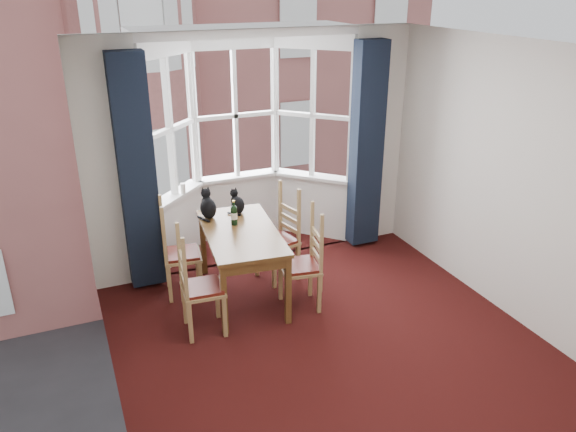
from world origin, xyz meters
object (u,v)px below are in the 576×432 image
cat_left (208,206)px  chair_left_near (194,291)px  chair_left_far (174,256)px  chair_right_near (308,266)px  chair_right_far (283,240)px  wine_bottle (234,214)px  candle_tall (183,188)px  dining_table (241,239)px  cat_right (237,203)px

cat_left → chair_left_near: bearing=-114.4°
chair_left_far → chair_right_near: (1.27, -0.80, 0.00)m
chair_left_far → chair_right_far: (1.28, -0.08, 0.00)m
cat_left → wine_bottle: 0.38m
chair_left_near → chair_left_far: (-0.02, 0.81, 0.00)m
cat_left → candle_tall: bearing=100.1°
chair_right_far → candle_tall: candle_tall is taller
dining_table → cat_left: size_ratio=4.28×
chair_left_far → candle_tall: (0.33, 0.85, 0.46)m
dining_table → chair_left_near: bearing=-144.5°
chair_left_far → chair_right_near: size_ratio=1.00×
chair_right_far → cat_left: size_ratio=2.64×
chair_right_near → wine_bottle: wine_bottle is taller
wine_bottle → candle_tall: wine_bottle is taller
chair_left_far → cat_right: cat_right is taller
chair_left_near → cat_right: (0.79, 0.98, 0.44)m
chair_left_near → chair_right_near: same height
candle_tall → chair_right_far: bearing=-44.6°
chair_left_near → chair_left_far: same height
dining_table → chair_right_far: chair_right_far is taller
dining_table → chair_left_near: size_ratio=1.62×
chair_right_near → candle_tall: (-0.93, 1.65, 0.46)m
chair_left_near → chair_right_near: size_ratio=1.00×
chair_left_near → wine_bottle: bearing=45.5°
chair_left_far → wine_bottle: 0.82m
chair_right_far → cat_right: 0.69m
candle_tall → cat_left: bearing=-79.9°
cat_left → candle_tall: size_ratio=2.73×
cat_left → wine_bottle: size_ratio=1.24×
chair_left_near → dining_table: bearing=35.5°
cat_right → candle_tall: cat_right is taller
dining_table → cat_left: cat_left is taller
chair_right_far → dining_table: bearing=-156.3°
chair_right_near → chair_right_far: size_ratio=1.00×
dining_table → chair_left_far: bearing=153.1°
chair_left_near → candle_tall: (0.32, 1.67, 0.46)m
wine_bottle → candle_tall: size_ratio=2.21×
chair_right_far → cat_right: cat_right is taller
dining_table → chair_left_far: (-0.68, 0.34, -0.23)m
dining_table → chair_right_near: 0.78m
wine_bottle → candle_tall: 1.06m
chair_left_far → cat_right: size_ratio=3.14×
dining_table → candle_tall: size_ratio=11.69×
cat_right → chair_left_near: bearing=-128.9°
chair_left_near → cat_right: cat_right is taller
chair_right_far → candle_tall: size_ratio=7.21×
chair_left_far → chair_right_far: same height
chair_right_far → candle_tall: 1.40m
chair_right_near → candle_tall: candle_tall is taller
wine_bottle → chair_right_near: bearing=-46.8°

